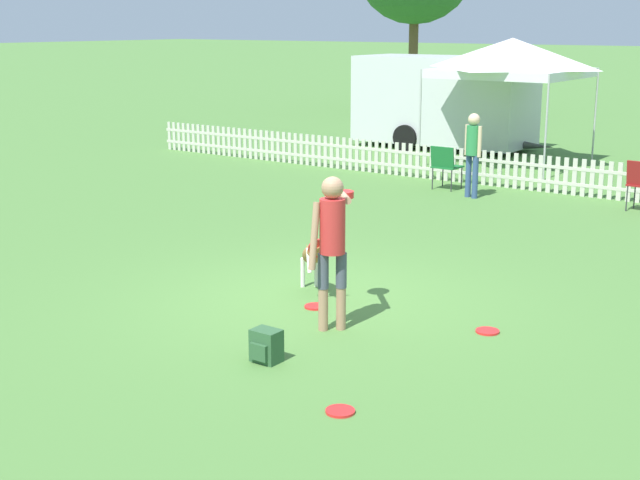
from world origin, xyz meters
The scene contains 13 objects.
ground_plane centered at (0.00, 0.00, 0.00)m, with size 240.00×240.00×0.00m, color #4C7A38.
handler_person centered at (0.71, -0.75, 1.09)m, with size 0.67×1.11×1.72m.
leaping_dog centered at (-0.21, 0.14, 0.52)m, with size 0.89×0.89×0.83m.
frisbee_near_handler centered at (0.12, -0.27, 0.01)m, with size 0.26×0.26×0.02m.
frisbee_near_dog centered at (2.18, 0.13, 0.01)m, with size 0.26×0.26×0.02m.
frisbee_midfield centered at (2.03, -2.52, 0.01)m, with size 0.26×0.26×0.02m.
backpack_on_grass centered at (0.75, -1.97, 0.17)m, with size 0.29×0.25×0.34m.
picket_fence centered at (0.00, 8.40, 0.37)m, with size 22.17×0.04×0.73m.
folding_chair_blue_left centered at (-2.26, 7.47, 0.54)m, with size 0.51×0.53×0.89m.
folding_chair_center centered at (1.58, 7.58, 0.56)m, with size 0.47×0.49×0.93m.
canopy_tent_main centered at (-2.60, 11.24, 2.51)m, with size 3.11×3.11×2.96m.
spectator_standing centered at (-1.45, 7.03, 0.99)m, with size 0.40×0.27×1.63m.
equipment_trailer centered at (-5.22, 12.94, 1.28)m, with size 5.44×2.25×2.43m.
Camera 1 is at (6.09, -8.47, 3.32)m, focal length 50.00 mm.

